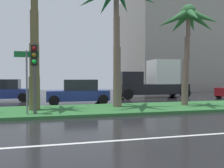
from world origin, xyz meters
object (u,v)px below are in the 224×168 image
Objects in this scene: palm_tree_centre_right at (116,4)px; box_truck_following at (153,81)px; traffic_signal_median_right at (35,66)px; street_name_sign at (27,73)px; car_in_traffic_second at (79,92)px; car_in_traffic_leading at (3,91)px; palm_tree_centre at (34,0)px; palm_tree_mid_right at (188,24)px.

palm_tree_centre_right reaches higher than box_truck_following.
traffic_signal_median_right is 1.11× the size of street_name_sign.
traffic_signal_median_right reaches higher than car_in_traffic_second.
palm_tree_centre_right is at bearing 17.89° from street_name_sign.
street_name_sign is at bearing -162.11° from palm_tree_centre_right.
traffic_signal_median_right is at bearing -160.70° from palm_tree_centre_right.
car_in_traffic_leading is 0.67× the size of box_truck_following.
street_name_sign is (-4.76, -1.54, -4.08)m from palm_tree_centre_right.
palm_tree_centre_right is 6.59m from car_in_traffic_second.
palm_tree_centre is 8.91m from car_in_traffic_leading.
traffic_signal_median_right is at bearing 40.02° from box_truck_following.
street_name_sign is 8.66m from car_in_traffic_leading.
palm_tree_centre reaches higher than car_in_traffic_second.
palm_tree_centre_right reaches higher than palm_tree_mid_right.
car_in_traffic_leading is at bearing 108.99° from street_name_sign.
palm_tree_mid_right is 7.81m from box_truck_following.
palm_tree_mid_right reaches higher than box_truck_following.
palm_tree_centre is 1.01× the size of palm_tree_centre_right.
car_in_traffic_second is at bearing 150.84° from car_in_traffic_leading.
street_name_sign is at bearing 178.90° from traffic_signal_median_right.
palm_tree_centre is at bearing 179.93° from palm_tree_centre_right.
box_truck_following is (9.72, 6.52, -4.50)m from palm_tree_centre.
traffic_signal_median_right is at bearing 111.18° from car_in_traffic_leading.
car_in_traffic_leading is 6.50m from car_in_traffic_second.
palm_tree_centre is at bearing 81.11° from street_name_sign.
car_in_traffic_second is at bearing 118.88° from palm_tree_centre_right.
palm_tree_mid_right is 1.85× the size of traffic_signal_median_right.
palm_tree_centre reaches higher than palm_tree_centre_right.
street_name_sign is 5.85m from car_in_traffic_second.
palm_tree_centre_right reaches higher than street_name_sign.
traffic_signal_median_right is 12.57m from box_truck_following.
street_name_sign is (-0.35, 0.01, -0.37)m from traffic_signal_median_right.
palm_tree_mid_right is 14.52m from car_in_traffic_leading.
street_name_sign is 0.70× the size of car_in_traffic_leading.
box_truck_following is (9.96, 8.06, -0.53)m from street_name_sign.
traffic_signal_median_right is 0.52× the size of box_truck_following.
palm_tree_mid_right is at bearing 150.02° from car_in_traffic_leading.
palm_tree_centre is at bearing 52.00° from car_in_traffic_second.
palm_tree_centre_right is at bearing 118.88° from car_in_traffic_second.
palm_tree_centre is at bearing 177.64° from palm_tree_mid_right.
car_in_traffic_leading is 12.77m from box_truck_following.
palm_tree_centre is 4.26m from street_name_sign.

